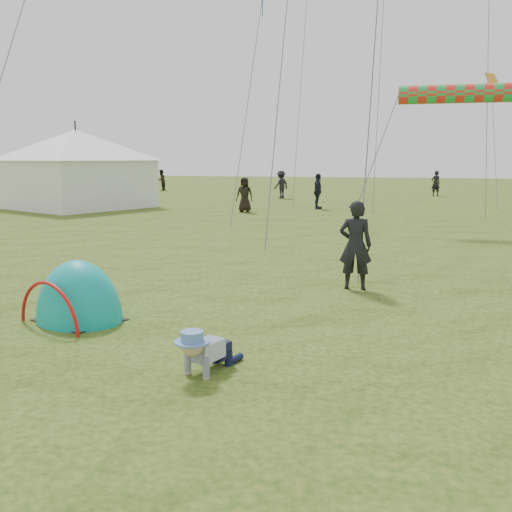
% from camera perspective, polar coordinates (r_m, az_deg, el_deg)
% --- Properties ---
extents(ground, '(140.00, 140.00, 0.00)m').
position_cam_1_polar(ground, '(7.51, -1.59, -9.95)').
color(ground, '#1F3B0E').
extents(crawling_toddler, '(0.75, 0.89, 0.58)m').
position_cam_1_polar(crawling_toddler, '(6.89, -5.22, -9.28)').
color(crawling_toddler, black).
rests_on(crawling_toddler, ground).
extents(popup_tent, '(1.85, 1.70, 1.93)m').
position_cam_1_polar(popup_tent, '(9.49, -17.22, -6.16)').
color(popup_tent, '#0E8775').
rests_on(popup_tent, ground).
extents(standing_adult, '(0.66, 0.45, 1.73)m').
position_cam_1_polar(standing_adult, '(11.20, 9.91, 1.07)').
color(standing_adult, black).
rests_on(standing_adult, ground).
extents(event_marquee, '(8.13, 8.13, 4.24)m').
position_cam_1_polar(event_marquee, '(30.78, -17.44, 8.57)').
color(event_marquee, white).
rests_on(event_marquee, ground).
extents(crowd_person_0, '(0.72, 0.61, 1.68)m').
position_cam_1_polar(crowd_person_0, '(40.43, 17.53, 6.94)').
color(crowd_person_0, black).
rests_on(crowd_person_0, ground).
extents(crowd_person_2, '(0.43, 1.04, 1.77)m').
position_cam_1_polar(crowd_person_2, '(28.88, 6.19, 6.46)').
color(crowd_person_2, black).
rests_on(crowd_person_2, ground).
extents(crowd_person_3, '(1.16, 1.30, 1.75)m').
position_cam_1_polar(crowd_person_3, '(36.30, 2.53, 7.15)').
color(crowd_person_3, black).
rests_on(crowd_person_3, ground).
extents(crowd_person_5, '(1.09, 1.59, 1.65)m').
position_cam_1_polar(crowd_person_5, '(45.86, -16.13, 7.27)').
color(crowd_person_5, '#233941').
rests_on(crowd_person_5, ground).
extents(crowd_person_9, '(1.16, 1.26, 1.70)m').
position_cam_1_polar(crowd_person_9, '(46.30, -15.21, 7.36)').
color(crowd_person_9, black).
rests_on(crowd_person_9, ground).
extents(crowd_person_10, '(0.81, 0.53, 1.64)m').
position_cam_1_polar(crowd_person_10, '(27.02, -1.15, 6.15)').
color(crowd_person_10, black).
rests_on(crowd_person_10, ground).
extents(crowd_person_13, '(0.64, 0.81, 1.64)m').
position_cam_1_polar(crowd_person_13, '(45.63, -9.45, 7.50)').
color(crowd_person_13, black).
rests_on(crowd_person_13, ground).
extents(rainbow_tube_kite, '(5.61, 0.64, 0.64)m').
position_cam_1_polar(rainbow_tube_kite, '(21.62, 21.77, 14.89)').
color(rainbow_tube_kite, red).
extents(diamond_kite_8, '(0.92, 0.92, 0.75)m').
position_cam_1_polar(diamond_kite_8, '(35.50, 22.54, 15.98)').
color(diamond_kite_8, orange).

